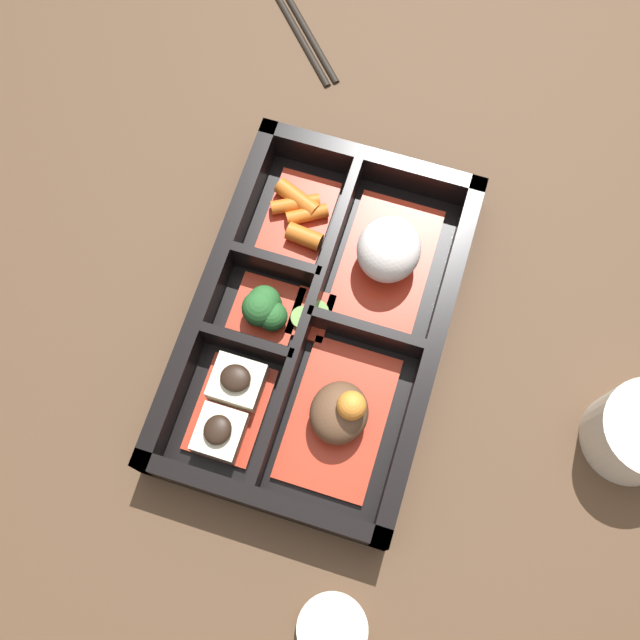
# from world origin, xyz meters

# --- Properties ---
(ground_plane) EXTENTS (3.00, 3.00, 0.00)m
(ground_plane) POSITION_xyz_m (0.00, 0.00, 0.00)
(ground_plane) COLOR #4C3523
(bento_base) EXTENTS (0.31, 0.20, 0.01)m
(bento_base) POSITION_xyz_m (0.00, 0.00, 0.01)
(bento_base) COLOR black
(bento_base) RESTS_ON ground_plane
(bento_rim) EXTENTS (0.31, 0.20, 0.04)m
(bento_rim) POSITION_xyz_m (0.00, -0.00, 0.02)
(bento_rim) COLOR black
(bento_rim) RESTS_ON ground_plane
(bowl_rice) EXTENTS (0.12, 0.07, 0.05)m
(bowl_rice) POSITION_xyz_m (-0.07, 0.04, 0.03)
(bowl_rice) COLOR #B22D19
(bowl_rice) RESTS_ON bento_base
(bowl_stew) EXTENTS (0.12, 0.07, 0.05)m
(bowl_stew) POSITION_xyz_m (0.07, 0.04, 0.03)
(bowl_stew) COLOR #B22D19
(bowl_stew) RESTS_ON bento_base
(bowl_carrots) EXTENTS (0.09, 0.05, 0.02)m
(bowl_carrots) POSITION_xyz_m (-0.09, -0.05, 0.02)
(bowl_carrots) COLOR #B22D19
(bowl_carrots) RESTS_ON bento_base
(bowl_greens) EXTENTS (0.05, 0.05, 0.04)m
(bowl_greens) POSITION_xyz_m (0.00, -0.05, 0.03)
(bowl_greens) COLOR #B22D19
(bowl_greens) RESTS_ON bento_base
(bowl_tofu) EXTENTS (0.08, 0.05, 0.03)m
(bowl_tofu) POSITION_xyz_m (0.09, -0.05, 0.02)
(bowl_tofu) COLOR #B22D19
(bowl_tofu) RESTS_ON bento_base
(bowl_pickles) EXTENTS (0.04, 0.03, 0.01)m
(bowl_pickles) POSITION_xyz_m (-0.00, -0.01, 0.01)
(bowl_pickles) COLOR #B22D19
(bowl_pickles) RESTS_ON bento_base
(tea_cup) EXTENTS (0.08, 0.08, 0.05)m
(tea_cup) POSITION_xyz_m (0.02, 0.26, 0.03)
(tea_cup) COLOR beige
(tea_cup) RESTS_ON ground_plane
(sauce_dish) EXTENTS (0.05, 0.05, 0.01)m
(sauce_dish) POSITION_xyz_m (0.22, 0.08, 0.01)
(sauce_dish) COLOR beige
(sauce_dish) RESTS_ON ground_plane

